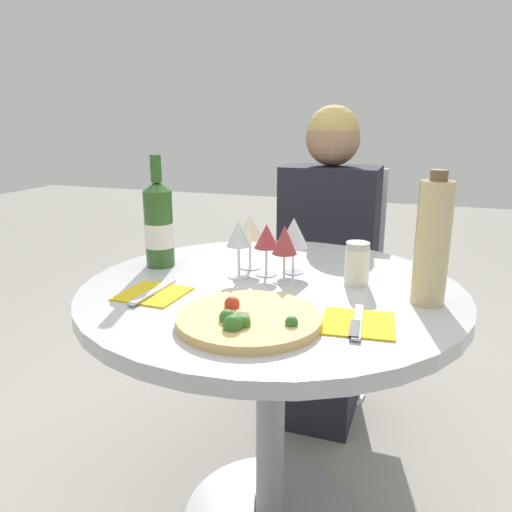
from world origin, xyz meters
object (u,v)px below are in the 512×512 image
Objects in this scene: tall_carafe at (433,242)px; seated_diner at (324,275)px; dining_table at (271,338)px; chair_behind_diner at (330,286)px; pizza_large at (248,319)px; wine_bottle at (159,225)px.

seated_diner is at bearing 118.91° from tall_carafe.
tall_carafe reaches higher than dining_table.
tall_carafe is at bearing 118.91° from seated_diner.
chair_behind_diner is 0.79× the size of seated_diner.
dining_table is 3.20× the size of pizza_large.
chair_behind_diner is 0.96m from wine_bottle.
chair_behind_diner is 3.08× the size of tall_carafe.
chair_behind_diner is 2.98× the size of wine_bottle.
wine_bottle is (-0.36, 0.06, 0.27)m from dining_table.
pizza_large is 0.96× the size of wine_bottle.
dining_table is 1.03× the size of chair_behind_diner.
seated_diner reaches higher than tall_carafe.
wine_bottle is 0.75m from tall_carafe.
wine_bottle reaches higher than chair_behind_diner.
dining_table is 0.46m from wine_bottle.
seated_diner reaches higher than wine_bottle.
pizza_large is (0.04, -0.96, 0.20)m from seated_diner.
chair_behind_diner is 0.18m from seated_diner.
seated_diner is 0.80m from wine_bottle.
chair_behind_diner is at bearing 91.88° from pizza_large.
seated_diner reaches higher than pizza_large.
chair_behind_diner is at bearing 90.41° from dining_table.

